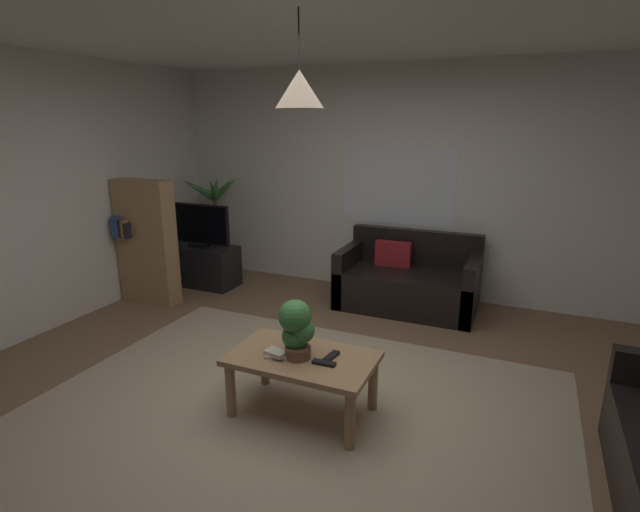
{
  "coord_description": "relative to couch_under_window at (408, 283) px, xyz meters",
  "views": [
    {
      "loc": [
        1.38,
        -2.87,
        2.02
      ],
      "look_at": [
        0.0,
        0.3,
        1.05
      ],
      "focal_mm": 27.23,
      "sensor_mm": 36.0,
      "label": 1
    }
  ],
  "objects": [
    {
      "name": "floor",
      "position": [
        -0.24,
        -2.2,
        -0.29
      ],
      "size": [
        5.77,
        5.34,
        0.02
      ],
      "primitive_type": "cube",
      "color": "brown",
      "rests_on": "ground"
    },
    {
      "name": "rug",
      "position": [
        -0.24,
        -2.4,
        -0.27
      ],
      "size": [
        3.75,
        2.93,
        0.01
      ],
      "primitive_type": "cube",
      "color": "tan",
      "rests_on": "ground"
    },
    {
      "name": "wall_back",
      "position": [
        -0.24,
        0.5,
        1.05
      ],
      "size": [
        5.89,
        0.06,
        2.65
      ],
      "primitive_type": "cube",
      "color": "silver",
      "rests_on": "ground"
    },
    {
      "name": "wall_left",
      "position": [
        -3.15,
        -2.2,
        1.05
      ],
      "size": [
        0.06,
        5.34,
        2.65
      ],
      "primitive_type": "cube",
      "color": "silver",
      "rests_on": "ground"
    },
    {
      "name": "ceiling",
      "position": [
        -0.24,
        -2.2,
        2.38
      ],
      "size": [
        5.77,
        5.34,
        0.02
      ],
      "primitive_type": "cube",
      "color": "white"
    },
    {
      "name": "window_pane",
      "position": [
        -0.28,
        0.47,
        1.01
      ],
      "size": [
        1.33,
        0.01,
        0.92
      ],
      "primitive_type": "cube",
      "color": "white"
    },
    {
      "name": "couch_under_window",
      "position": [
        0.0,
        0.0,
        0.0
      ],
      "size": [
        1.49,
        0.81,
        0.82
      ],
      "color": "black",
      "rests_on": "ground"
    },
    {
      "name": "coffee_table",
      "position": [
        -0.18,
        -2.33,
        0.09
      ],
      "size": [
        1.01,
        0.6,
        0.45
      ],
      "color": "#A87F56",
      "rests_on": "ground"
    },
    {
      "name": "book_on_table_0",
      "position": [
        -0.34,
        -2.4,
        0.18
      ],
      "size": [
        0.18,
        0.15,
        0.02
      ],
      "primitive_type": "cube",
      "rotation": [
        0.0,
        0.0,
        0.29
      ],
      "color": "beige",
      "rests_on": "coffee_table"
    },
    {
      "name": "book_on_table_1",
      "position": [
        -0.34,
        -2.42,
        0.21
      ],
      "size": [
        0.16,
        0.12,
        0.03
      ],
      "primitive_type": "cube",
      "rotation": [
        0.0,
        0.0,
        -0.18
      ],
      "color": "beige",
      "rests_on": "coffee_table"
    },
    {
      "name": "remote_on_table_0",
      "position": [
        0.0,
        -2.38,
        0.18
      ],
      "size": [
        0.16,
        0.06,
        0.02
      ],
      "primitive_type": "cube",
      "rotation": [
        0.0,
        0.0,
        1.62
      ],
      "color": "black",
      "rests_on": "coffee_table"
    },
    {
      "name": "remote_on_table_1",
      "position": [
        0.01,
        -2.27,
        0.18
      ],
      "size": [
        0.07,
        0.17,
        0.02
      ],
      "primitive_type": "cube",
      "rotation": [
        0.0,
        0.0,
        3.01
      ],
      "color": "black",
      "rests_on": "coffee_table"
    },
    {
      "name": "potted_plant_on_table",
      "position": [
        -0.21,
        -2.34,
        0.38
      ],
      "size": [
        0.25,
        0.23,
        0.41
      ],
      "color": "brown",
      "rests_on": "coffee_table"
    },
    {
      "name": "tv_stand",
      "position": [
        -2.57,
        -0.28,
        -0.03
      ],
      "size": [
        0.9,
        0.44,
        0.5
      ],
      "primitive_type": "cube",
      "color": "black",
      "rests_on": "ground"
    },
    {
      "name": "tv",
      "position": [
        -2.57,
        -0.3,
        0.5
      ],
      "size": [
        0.87,
        0.16,
        0.54
      ],
      "color": "black",
      "rests_on": "tv_stand"
    },
    {
      "name": "potted_palm_corner",
      "position": [
        -2.66,
        0.17,
        0.35
      ],
      "size": [
        0.88,
        0.76,
        1.38
      ],
      "color": "#B77051",
      "rests_on": "ground"
    },
    {
      "name": "bookshelf_corner",
      "position": [
        -2.76,
        -1.01,
        0.43
      ],
      "size": [
        0.7,
        0.31,
        1.4
      ],
      "color": "#A87F56",
      "rests_on": "ground"
    },
    {
      "name": "pendant_lamp",
      "position": [
        -0.18,
        -2.33,
        1.92
      ],
      "size": [
        0.3,
        0.3,
        0.56
      ],
      "color": "black"
    }
  ]
}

